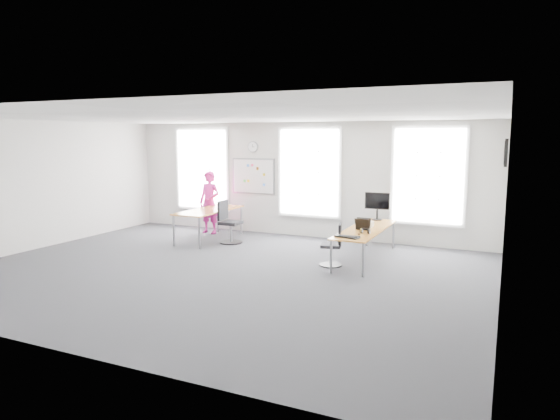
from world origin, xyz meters
The scene contains 24 objects.
floor centered at (0.00, 0.00, 0.00)m, with size 10.00×10.00×0.00m, color #242428.
ceiling centered at (0.00, 0.00, 3.00)m, with size 10.00×10.00×0.00m, color white.
wall_back centered at (0.00, 4.00, 1.50)m, with size 10.00×10.00×0.00m, color silver.
wall_front centered at (0.00, -4.00, 1.50)m, with size 10.00×10.00×0.00m, color silver.
wall_left centered at (-5.00, 0.00, 1.50)m, with size 10.00×10.00×0.00m, color silver.
wall_right centered at (5.00, 0.00, 1.50)m, with size 10.00×10.00×0.00m, color silver.
window_left centered at (-3.00, 3.97, 1.70)m, with size 1.60×0.06×2.20m, color silver.
window_mid centered at (0.30, 3.97, 1.70)m, with size 1.60×0.06×2.20m, color silver.
window_right centered at (3.30, 3.97, 1.70)m, with size 1.60×0.06×2.20m, color silver.
desk_right centered at (2.32, 2.10, 0.64)m, with size 0.75×2.80×0.68m.
desk_left centered at (-1.87, 2.53, 0.72)m, with size 0.86×2.14×0.78m.
chair_right centered at (1.87, 1.33, 0.38)m, with size 0.48×0.48×0.87m.
chair_left centered at (-1.23, 2.41, 0.46)m, with size 0.56×0.56×1.06m.
person centered at (-2.34, 3.29, 0.85)m, with size 0.62×0.41×1.70m, color #CC2085.
whiteboard centered at (-1.35, 3.97, 1.55)m, with size 1.20×0.03×0.90m, color white.
wall_clock centered at (-1.35, 3.97, 2.35)m, with size 0.30×0.30×0.04m, color gray.
tv centered at (4.95, 3.00, 2.30)m, with size 0.06×0.90×0.55m, color black.
keyboard centered at (2.25, 0.99, 0.69)m, with size 0.49×0.17×0.02m, color black.
mouse centered at (2.47, 1.05, 0.70)m, with size 0.07×0.11×0.04m, color black.
lens_cap centered at (2.37, 1.41, 0.68)m, with size 0.06×0.06×0.01m, color black.
headphones centered at (2.45, 1.53, 0.73)m, with size 0.20×0.11×0.12m.
laptop_sleeve centered at (2.32, 1.86, 0.81)m, with size 0.32×0.21×0.26m.
paper_stack centered at (2.24, 2.32, 0.74)m, with size 0.34×0.26×0.12m, color beige.
monitor centered at (2.27, 3.28, 1.07)m, with size 0.58×0.24×0.65m.
Camera 1 is at (5.01, -8.14, 2.58)m, focal length 32.00 mm.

